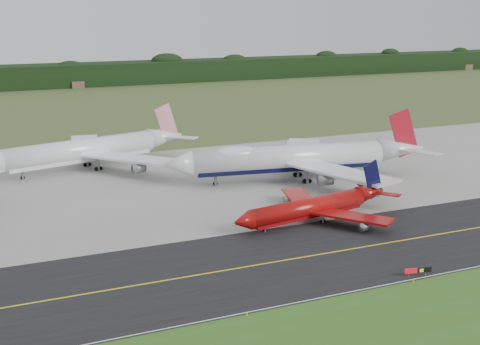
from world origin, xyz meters
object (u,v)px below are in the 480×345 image
Objects in this scene: jet_red_737 at (316,207)px; jet_star_tail at (91,150)px; taxiway_sign at (418,271)px; jet_ba_747 at (297,158)px.

jet_star_tail is at bearing 116.53° from jet_red_737.
jet_red_737 is 31.83m from taxiway_sign.
jet_ba_747 is 32.37m from jet_red_737.
jet_star_tail reaches higher than taxiway_sign.
taxiway_sign is (31.57, -94.84, -4.06)m from jet_star_tail.
jet_ba_747 is at bearing 78.89° from taxiway_sign.
jet_ba_747 reaches higher than taxiway_sign.
jet_red_737 is 70.52m from jet_star_tail.
jet_ba_747 reaches higher than jet_red_737.
jet_ba_747 is 62.98m from taxiway_sign.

